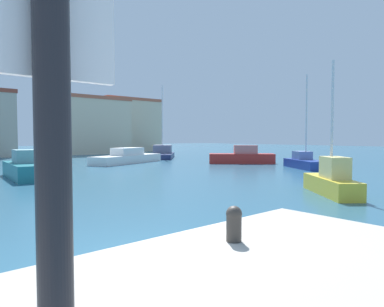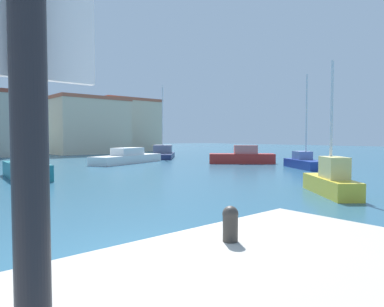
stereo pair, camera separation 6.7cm
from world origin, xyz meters
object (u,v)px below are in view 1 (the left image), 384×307
(mooring_bollard, at_px, (234,222))
(motorboat_teal_far_right, at_px, (26,168))
(sailboat_navy_distant_east, at_px, (162,153))
(sailboat_yellow_distant_north, at_px, (332,181))
(motorboat_red_inner_mooring, at_px, (242,157))
(sailboat_blue_mid_harbor, at_px, (305,162))
(motorboat_white_behind_lamppost, at_px, (127,158))

(mooring_bollard, height_order, motorboat_teal_far_right, motorboat_teal_far_right)
(sailboat_navy_distant_east, bearing_deg, sailboat_yellow_distant_north, -111.42)
(sailboat_yellow_distant_north, bearing_deg, motorboat_red_inner_mooring, 52.92)
(mooring_bollard, height_order, sailboat_blue_mid_harbor, sailboat_blue_mid_harbor)
(sailboat_navy_distant_east, bearing_deg, motorboat_teal_far_right, -149.12)
(sailboat_navy_distant_east, xyz_separation_m, sailboat_yellow_distant_north, (-10.51, -26.81, 0.05))
(motorboat_red_inner_mooring, height_order, sailboat_yellow_distant_north, sailboat_yellow_distant_north)
(mooring_bollard, bearing_deg, sailboat_blue_mid_harbor, 28.45)
(sailboat_yellow_distant_north, bearing_deg, sailboat_navy_distant_east, 68.58)
(sailboat_blue_mid_harbor, bearing_deg, sailboat_navy_distant_east, 91.06)
(motorboat_white_behind_lamppost, height_order, motorboat_red_inner_mooring, motorboat_red_inner_mooring)
(sailboat_blue_mid_harbor, height_order, motorboat_teal_far_right, sailboat_blue_mid_harbor)
(sailboat_yellow_distant_north, bearing_deg, mooring_bollard, -160.01)
(sailboat_navy_distant_east, height_order, motorboat_red_inner_mooring, sailboat_navy_distant_east)
(sailboat_blue_mid_harbor, xyz_separation_m, motorboat_white_behind_lamppost, (-7.94, 14.44, 0.03))
(motorboat_teal_far_right, xyz_separation_m, motorboat_red_inner_mooring, (19.33, -0.93, 0.01))
(sailboat_blue_mid_harbor, distance_m, motorboat_red_inner_mooring, 6.85)
(mooring_bollard, xyz_separation_m, motorboat_red_inner_mooring, (21.86, 18.58, -0.64))
(motorboat_white_behind_lamppost, relative_size, sailboat_navy_distant_east, 1.01)
(mooring_bollard, distance_m, motorboat_teal_far_right, 19.68)
(sailboat_blue_mid_harbor, bearing_deg, motorboat_red_inner_mooring, 88.23)
(sailboat_navy_distant_east, bearing_deg, sailboat_blue_mid_harbor, -88.94)
(motorboat_red_inner_mooring, relative_size, sailboat_yellow_distant_north, 0.95)
(motorboat_white_behind_lamppost, bearing_deg, motorboat_teal_far_right, -149.21)
(motorboat_white_behind_lamppost, xyz_separation_m, motorboat_red_inner_mooring, (8.15, -7.59, 0.07))
(motorboat_white_behind_lamppost, xyz_separation_m, motorboat_teal_far_right, (-11.18, -6.66, 0.06))
(motorboat_white_behind_lamppost, relative_size, motorboat_red_inner_mooring, 1.57)
(motorboat_red_inner_mooring, distance_m, sailboat_yellow_distant_north, 18.37)
(motorboat_white_behind_lamppost, distance_m, sailboat_yellow_distant_north, 22.44)
(mooring_bollard, xyz_separation_m, sailboat_blue_mid_harbor, (21.65, 11.73, -0.74))
(mooring_bollard, height_order, sailboat_yellow_distant_north, sailboat_yellow_distant_north)
(sailboat_blue_mid_harbor, relative_size, motorboat_teal_far_right, 1.24)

